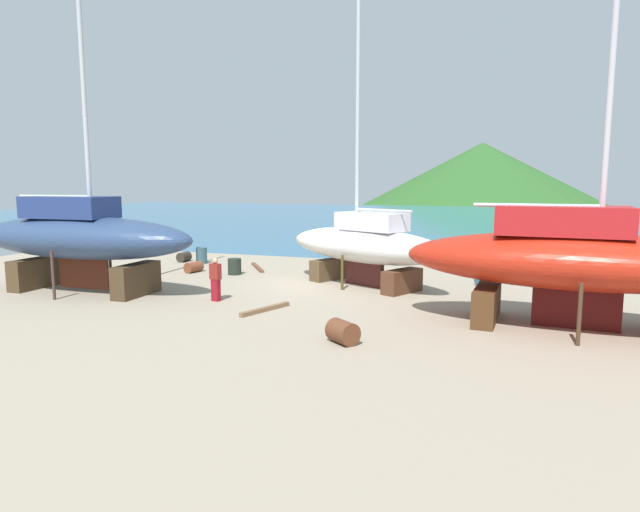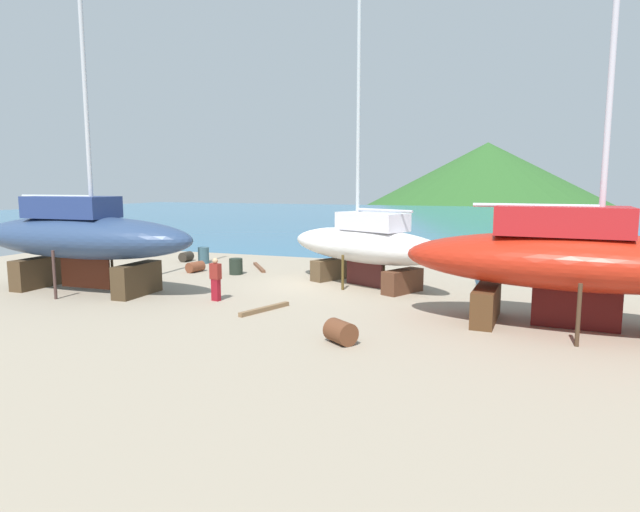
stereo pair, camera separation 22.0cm
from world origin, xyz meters
TOP-DOWN VIEW (x-y plane):
  - ground_plane at (0.00, -3.00)m, footprint 43.74×43.74m
  - sea_water at (0.00, 48.74)m, footprint 150.62×81.61m
  - headland_hill at (1.09, 119.34)m, footprint 112.61×112.61m
  - sailboat_far_slipway at (-8.49, -5.16)m, footprint 10.60×3.46m
  - sailboat_large_starboard at (10.55, -4.68)m, footprint 10.98×4.09m
  - sailboat_mid_port at (2.42, 0.12)m, footprint 8.91×6.13m
  - worker at (-2.23, -4.88)m, footprint 0.48×0.34m
  - barrel_tar_black at (-14.56, 1.43)m, footprint 0.75×0.75m
  - barrel_ochre at (-6.88, 0.78)m, footprint 0.71×1.03m
  - barrel_rust_mid at (-9.55, 3.91)m, footprint 0.59×0.86m
  - barrel_tipped_left at (-4.54, 0.88)m, footprint 0.95×0.95m
  - barrel_rust_near at (4.12, -8.61)m, footprint 1.10×1.06m
  - barrel_by_slipway at (-8.16, 3.60)m, footprint 0.87×0.87m
  - barrel_tipped_center at (7.54, 2.05)m, footprint 0.92×0.93m
  - timber_short_skew at (0.33, -5.80)m, footprint 0.97×2.31m
  - timber_short_cross at (-4.30, 3.00)m, footprint 1.93×2.60m

SIDE VIEW (x-z plane):
  - ground_plane at x=0.00m, z-range 0.00..0.00m
  - sea_water at x=0.00m, z-range 0.00..0.00m
  - headland_hill at x=1.09m, z-range -14.73..14.73m
  - timber_short_cross at x=-4.30m, z-range 0.00..0.12m
  - timber_short_skew at x=0.33m, z-range 0.00..0.15m
  - barrel_ochre at x=-6.88m, z-range 0.00..0.54m
  - barrel_tipped_center at x=7.54m, z-range 0.00..0.55m
  - barrel_rust_mid at x=-9.55m, z-range 0.00..0.57m
  - barrel_rust_near at x=4.12m, z-range 0.00..0.67m
  - barrel_tipped_left at x=-4.54m, z-range 0.00..0.81m
  - barrel_tar_black at x=-14.56m, z-range 0.00..0.84m
  - barrel_by_slipway at x=-8.16m, z-range 0.00..0.93m
  - worker at x=-2.23m, z-range 0.03..1.73m
  - sailboat_mid_port at x=2.42m, z-range -5.50..9.29m
  - sailboat_large_starboard at x=10.55m, z-range -6.71..11.19m
  - sailboat_far_slipway at x=-8.49m, z-range -6.67..11.43m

